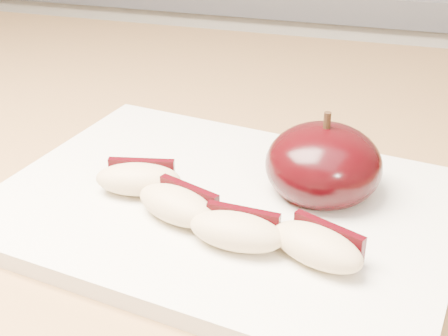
# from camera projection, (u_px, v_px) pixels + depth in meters

# --- Properties ---
(back_cabinet) EXTENTS (2.40, 0.62, 0.94)m
(back_cabinet) POSITION_uv_depth(u_px,v_px,m) (335.00, 182.00, 1.35)
(back_cabinet) COLOR silver
(back_cabinet) RESTS_ON ground
(cutting_board) EXTENTS (0.35, 0.28, 0.01)m
(cutting_board) POSITION_uv_depth(u_px,v_px,m) (224.00, 206.00, 0.45)
(cutting_board) COLOR silver
(cutting_board) RESTS_ON island_counter
(apple_half) EXTENTS (0.11, 0.11, 0.07)m
(apple_half) POSITION_uv_depth(u_px,v_px,m) (323.00, 165.00, 0.44)
(apple_half) COLOR black
(apple_half) RESTS_ON cutting_board
(apple_wedge_a) EXTENTS (0.07, 0.04, 0.02)m
(apple_wedge_a) POSITION_uv_depth(u_px,v_px,m) (139.00, 178.00, 0.45)
(apple_wedge_a) COLOR tan
(apple_wedge_a) RESTS_ON cutting_board
(apple_wedge_b) EXTENTS (0.07, 0.05, 0.02)m
(apple_wedge_b) POSITION_uv_depth(u_px,v_px,m) (178.00, 204.00, 0.42)
(apple_wedge_b) COLOR tan
(apple_wedge_b) RESTS_ON cutting_board
(apple_wedge_c) EXTENTS (0.06, 0.03, 0.02)m
(apple_wedge_c) POSITION_uv_depth(u_px,v_px,m) (237.00, 230.00, 0.39)
(apple_wedge_c) COLOR tan
(apple_wedge_c) RESTS_ON cutting_board
(apple_wedge_d) EXTENTS (0.07, 0.05, 0.02)m
(apple_wedge_d) POSITION_uv_depth(u_px,v_px,m) (318.00, 245.00, 0.37)
(apple_wedge_d) COLOR tan
(apple_wedge_d) RESTS_ON cutting_board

